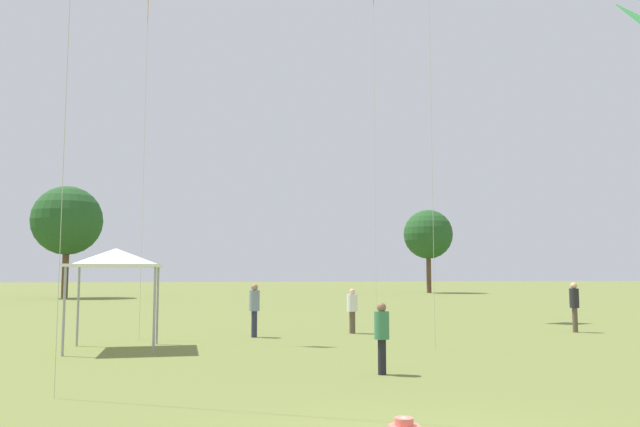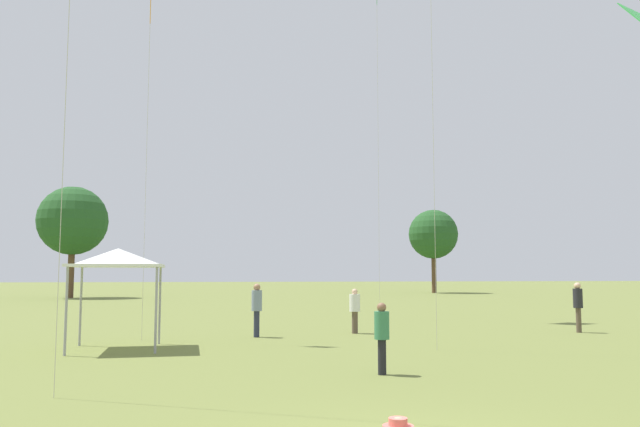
{
  "view_description": "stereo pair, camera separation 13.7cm",
  "coord_description": "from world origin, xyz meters",
  "px_view_note": "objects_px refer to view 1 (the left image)",
  "views": [
    {
      "loc": [
        -2.42,
        -6.85,
        2.2
      ],
      "look_at": [
        -0.1,
        6.76,
        3.52
      ],
      "focal_mm": 35.0,
      "sensor_mm": 36.0,
      "label": 1
    },
    {
      "loc": [
        -2.29,
        -6.87,
        2.2
      ],
      "look_at": [
        -0.1,
        6.76,
        3.52
      ],
      "focal_mm": 35.0,
      "sensor_mm": 36.0,
      "label": 2
    }
  ],
  "objects_px": {
    "distant_tree_0": "(428,235)",
    "distant_tree_1": "(67,221)",
    "person_standing_0": "(254,305)",
    "person_standing_1": "(352,307)",
    "person_standing_3": "(382,332)",
    "person_standing_2": "(574,302)",
    "kite_3": "(148,1)",
    "canopy_tent": "(116,258)"
  },
  "relations": [
    {
      "from": "canopy_tent",
      "to": "person_standing_0",
      "type": "bearing_deg",
      "value": 33.63
    },
    {
      "from": "person_standing_2",
      "to": "kite_3",
      "type": "bearing_deg",
      "value": -106.84
    },
    {
      "from": "distant_tree_1",
      "to": "kite_3",
      "type": "bearing_deg",
      "value": -74.05
    },
    {
      "from": "kite_3",
      "to": "distant_tree_1",
      "type": "relative_size",
      "value": 1.27
    },
    {
      "from": "person_standing_2",
      "to": "person_standing_3",
      "type": "distance_m",
      "value": 12.68
    },
    {
      "from": "person_standing_2",
      "to": "canopy_tent",
      "type": "height_order",
      "value": "canopy_tent"
    },
    {
      "from": "person_standing_1",
      "to": "person_standing_2",
      "type": "relative_size",
      "value": 0.88
    },
    {
      "from": "person_standing_0",
      "to": "distant_tree_0",
      "type": "relative_size",
      "value": 0.2
    },
    {
      "from": "person_standing_3",
      "to": "kite_3",
      "type": "height_order",
      "value": "kite_3"
    },
    {
      "from": "person_standing_2",
      "to": "distant_tree_1",
      "type": "bearing_deg",
      "value": -161.88
    },
    {
      "from": "person_standing_0",
      "to": "person_standing_1",
      "type": "distance_m",
      "value": 3.71
    },
    {
      "from": "person_standing_0",
      "to": "person_standing_1",
      "type": "height_order",
      "value": "person_standing_0"
    },
    {
      "from": "person_standing_0",
      "to": "person_standing_1",
      "type": "bearing_deg",
      "value": -166.49
    },
    {
      "from": "person_standing_2",
      "to": "person_standing_3",
      "type": "bearing_deg",
      "value": -67.25
    },
    {
      "from": "person_standing_1",
      "to": "kite_3",
      "type": "bearing_deg",
      "value": 109.82
    },
    {
      "from": "kite_3",
      "to": "distant_tree_1",
      "type": "height_order",
      "value": "kite_3"
    },
    {
      "from": "person_standing_0",
      "to": "canopy_tent",
      "type": "relative_size",
      "value": 0.63
    },
    {
      "from": "person_standing_2",
      "to": "person_standing_0",
      "type": "bearing_deg",
      "value": -108.43
    },
    {
      "from": "distant_tree_1",
      "to": "person_standing_0",
      "type": "bearing_deg",
      "value": -68.57
    },
    {
      "from": "distant_tree_0",
      "to": "distant_tree_1",
      "type": "xyz_separation_m",
      "value": [
        -36.52,
        -8.25,
        0.35
      ]
    },
    {
      "from": "person_standing_2",
      "to": "canopy_tent",
      "type": "distance_m",
      "value": 16.42
    },
    {
      "from": "person_standing_0",
      "to": "distant_tree_1",
      "type": "relative_size",
      "value": 0.18
    },
    {
      "from": "person_standing_2",
      "to": "kite_3",
      "type": "relative_size",
      "value": 0.15
    },
    {
      "from": "distant_tree_0",
      "to": "distant_tree_1",
      "type": "relative_size",
      "value": 0.93
    },
    {
      "from": "canopy_tent",
      "to": "distant_tree_1",
      "type": "height_order",
      "value": "distant_tree_1"
    },
    {
      "from": "distant_tree_0",
      "to": "distant_tree_1",
      "type": "bearing_deg",
      "value": -167.27
    },
    {
      "from": "person_standing_1",
      "to": "distant_tree_1",
      "type": "xyz_separation_m",
      "value": [
        -17.94,
        35.69,
        5.87
      ]
    },
    {
      "from": "person_standing_0",
      "to": "person_standing_3",
      "type": "height_order",
      "value": "person_standing_0"
    },
    {
      "from": "person_standing_3",
      "to": "kite_3",
      "type": "distance_m",
      "value": 14.6
    },
    {
      "from": "canopy_tent",
      "to": "distant_tree_0",
      "type": "relative_size",
      "value": 0.32
    },
    {
      "from": "person_standing_3",
      "to": "distant_tree_1",
      "type": "bearing_deg",
      "value": 21.54
    },
    {
      "from": "person_standing_0",
      "to": "distant_tree_1",
      "type": "xyz_separation_m",
      "value": [
        -14.31,
        36.46,
        5.73
      ]
    },
    {
      "from": "person_standing_0",
      "to": "distant_tree_0",
      "type": "xyz_separation_m",
      "value": [
        22.21,
        44.71,
        5.38
      ]
    },
    {
      "from": "person_standing_0",
      "to": "person_standing_2",
      "type": "relative_size",
      "value": 0.99
    },
    {
      "from": "person_standing_3",
      "to": "distant_tree_1",
      "type": "relative_size",
      "value": 0.16
    },
    {
      "from": "person_standing_3",
      "to": "distant_tree_0",
      "type": "xyz_separation_m",
      "value": [
        19.97,
        53.1,
        5.55
      ]
    },
    {
      "from": "distant_tree_1",
      "to": "person_standing_1",
      "type": "bearing_deg",
      "value": -63.31
    },
    {
      "from": "person_standing_3",
      "to": "kite_3",
      "type": "relative_size",
      "value": 0.12
    },
    {
      "from": "distant_tree_0",
      "to": "distant_tree_1",
      "type": "height_order",
      "value": "distant_tree_1"
    },
    {
      "from": "canopy_tent",
      "to": "kite_3",
      "type": "height_order",
      "value": "kite_3"
    },
    {
      "from": "person_standing_0",
      "to": "kite_3",
      "type": "bearing_deg",
      "value": 7.13
    },
    {
      "from": "person_standing_1",
      "to": "canopy_tent",
      "type": "height_order",
      "value": "canopy_tent"
    }
  ]
}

